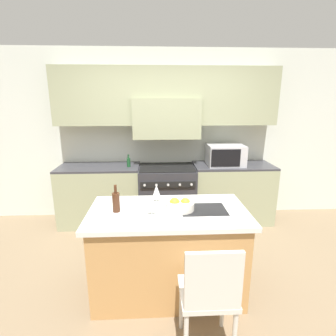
# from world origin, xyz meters

# --- Properties ---
(ground_plane) EXTENTS (10.00, 10.00, 0.00)m
(ground_plane) POSITION_xyz_m (0.00, 0.00, 0.00)
(ground_plane) COLOR #7A664C
(back_cabinetry) EXTENTS (10.00, 0.46, 2.70)m
(back_cabinetry) POSITION_xyz_m (0.00, 1.87, 1.59)
(back_cabinetry) COLOR silver
(back_cabinetry) RESTS_ON ground_plane
(back_counter) EXTENTS (3.35, 0.62, 0.93)m
(back_counter) POSITION_xyz_m (0.00, 1.61, 0.47)
(back_counter) COLOR gray
(back_counter) RESTS_ON ground_plane
(range_stove) EXTENTS (0.87, 0.70, 0.91)m
(range_stove) POSITION_xyz_m (-0.00, 1.59, 0.46)
(range_stove) COLOR #2D2D33
(range_stove) RESTS_ON ground_plane
(microwave) EXTENTS (0.56, 0.45, 0.32)m
(microwave) POSITION_xyz_m (0.91, 1.61, 1.09)
(microwave) COLOR #B7B7BC
(microwave) RESTS_ON back_counter
(kitchen_island) EXTENTS (1.53, 0.81, 0.90)m
(kitchen_island) POSITION_xyz_m (-0.06, -0.00, 0.45)
(kitchen_island) COLOR #B7844C
(kitchen_island) RESTS_ON ground_plane
(island_chair) EXTENTS (0.42, 0.40, 0.96)m
(island_chair) POSITION_xyz_m (0.20, -0.73, 0.55)
(island_chair) COLOR beige
(island_chair) RESTS_ON ground_plane
(wine_bottle) EXTENTS (0.07, 0.07, 0.27)m
(wine_bottle) POSITION_xyz_m (-0.56, -0.01, 1.00)
(wine_bottle) COLOR #422314
(wine_bottle) RESTS_ON kitchen_island
(wine_glass_near) EXTENTS (0.07, 0.07, 0.19)m
(wine_glass_near) POSITION_xyz_m (-0.22, -0.11, 1.02)
(wine_glass_near) COLOR white
(wine_glass_near) RESTS_ON kitchen_island
(wine_glass_far) EXTENTS (0.07, 0.07, 0.19)m
(wine_glass_far) POSITION_xyz_m (-0.17, 0.21, 1.02)
(wine_glass_far) COLOR white
(wine_glass_far) RESTS_ON kitchen_island
(fruit_bowl) EXTENTS (0.28, 0.28, 0.12)m
(fruit_bowl) POSITION_xyz_m (0.05, 0.02, 0.94)
(fruit_bowl) COLOR silver
(fruit_bowl) RESTS_ON kitchen_island
(oil_bottle_on_counter) EXTENTS (0.06, 0.06, 0.19)m
(oil_bottle_on_counter) POSITION_xyz_m (-0.59, 1.57, 1.00)
(oil_bottle_on_counter) COLOR #194723
(oil_bottle_on_counter) RESTS_ON back_counter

